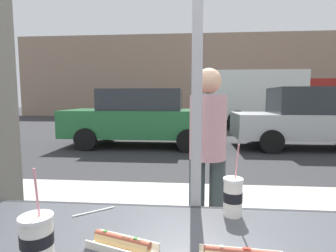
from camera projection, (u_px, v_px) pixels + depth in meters
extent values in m
plane|color=#2D2D30|center=(191.00, 141.00, 9.28)|extent=(60.00, 60.00, 0.00)
cube|color=#B2ADA3|center=(192.00, 229.00, 2.94)|extent=(16.00, 2.80, 0.11)
cube|color=#2A2C30|center=(196.00, 209.00, 1.28)|extent=(1.98, 0.02, 0.02)
cube|color=#9E9EA3|center=(197.00, 58.00, 1.26)|extent=(0.05, 0.08, 1.42)
cube|color=gray|center=(191.00, 76.00, 21.29)|extent=(28.00, 1.20, 6.38)
cylinder|color=silver|center=(37.00, 240.00, 0.85)|extent=(0.10, 0.10, 0.14)
cylinder|color=black|center=(37.00, 238.00, 0.85)|extent=(0.10, 0.10, 0.04)
cylinder|color=black|center=(36.00, 221.00, 0.85)|extent=(0.09, 0.09, 0.01)
cylinder|color=white|center=(36.00, 218.00, 0.84)|extent=(0.11, 0.11, 0.01)
cylinder|color=pink|center=(37.00, 199.00, 0.83)|extent=(0.01, 0.02, 0.20)
cylinder|color=silver|center=(233.00, 198.00, 1.18)|extent=(0.08, 0.08, 0.16)
cylinder|color=black|center=(233.00, 197.00, 1.18)|extent=(0.08, 0.08, 0.04)
cylinder|color=black|center=(233.00, 182.00, 1.18)|extent=(0.07, 0.07, 0.01)
cylinder|color=white|center=(233.00, 180.00, 1.18)|extent=(0.09, 0.09, 0.01)
cylinder|color=pink|center=(237.00, 166.00, 1.16)|extent=(0.01, 0.05, 0.20)
cube|color=beige|center=(240.00, 252.00, 0.89)|extent=(0.27, 0.03, 0.03)
cylinder|color=brown|center=(241.00, 252.00, 0.84)|extent=(0.24, 0.05, 0.03)
cube|color=red|center=(249.00, 249.00, 0.84)|extent=(0.01, 0.01, 0.01)
cube|color=red|center=(245.00, 249.00, 0.84)|extent=(0.01, 0.01, 0.01)
cube|color=beige|center=(221.00, 247.00, 0.85)|extent=(0.01, 0.01, 0.01)
cube|color=silver|center=(122.00, 249.00, 0.92)|extent=(0.26, 0.16, 0.01)
cube|color=silver|center=(115.00, 252.00, 0.89)|extent=(0.24, 0.09, 0.03)
cube|color=silver|center=(129.00, 240.00, 0.96)|extent=(0.24, 0.09, 0.03)
cylinder|color=tan|center=(122.00, 242.00, 0.92)|extent=(0.21, 0.11, 0.04)
cylinder|color=#9E4733|center=(122.00, 239.00, 0.92)|extent=(0.21, 0.09, 0.03)
cube|color=#337A2D|center=(105.00, 232.00, 0.95)|extent=(0.02, 0.01, 0.01)
cube|color=beige|center=(139.00, 240.00, 0.89)|extent=(0.01, 0.01, 0.01)
cube|color=beige|center=(129.00, 237.00, 0.91)|extent=(0.01, 0.01, 0.01)
cube|color=beige|center=(125.00, 236.00, 0.92)|extent=(0.02, 0.01, 0.01)
cube|color=#337A2D|center=(135.00, 239.00, 0.90)|extent=(0.01, 0.01, 0.01)
cylinder|color=white|center=(94.00, 212.00, 1.22)|extent=(0.16, 0.12, 0.01)
cube|color=#236B38|center=(142.00, 123.00, 8.29)|extent=(4.63, 1.89, 0.80)
cube|color=#282D33|center=(142.00, 100.00, 8.21)|extent=(2.41, 1.66, 0.63)
cylinder|color=black|center=(189.00, 132.00, 9.14)|extent=(0.64, 0.18, 0.64)
cylinder|color=black|center=(188.00, 141.00, 7.27)|extent=(0.64, 0.18, 0.64)
cylinder|color=black|center=(107.00, 131.00, 9.38)|extent=(0.64, 0.18, 0.64)
cylinder|color=black|center=(86.00, 139.00, 7.51)|extent=(0.64, 0.18, 0.64)
cube|color=#BCBCC1|center=(312.00, 125.00, 7.86)|extent=(4.49, 1.76, 0.71)
cube|color=#282D33|center=(314.00, 100.00, 7.78)|extent=(2.33, 1.55, 0.75)
cylinder|color=black|center=(256.00, 133.00, 8.89)|extent=(0.64, 0.18, 0.64)
cylinder|color=black|center=(272.00, 142.00, 7.15)|extent=(0.64, 0.18, 0.64)
cube|color=silver|center=(251.00, 95.00, 13.30)|extent=(4.70, 2.20, 2.31)
cube|color=maroon|center=(317.00, 100.00, 13.05)|extent=(1.90, 2.10, 1.90)
cylinder|color=black|center=(306.00, 117.00, 14.19)|extent=(0.90, 0.24, 0.90)
cylinder|color=black|center=(326.00, 121.00, 12.11)|extent=(0.90, 0.24, 0.90)
cylinder|color=black|center=(230.00, 117.00, 14.58)|extent=(0.90, 0.24, 0.90)
cylinder|color=black|center=(237.00, 120.00, 12.40)|extent=(0.90, 0.24, 0.90)
cylinder|color=#2E3738|center=(197.00, 204.00, 2.42)|extent=(0.14, 0.14, 0.84)
cylinder|color=#2E3738|center=(217.00, 205.00, 2.40)|extent=(0.14, 0.14, 0.84)
cylinder|color=#A77881|center=(208.00, 127.00, 2.34)|extent=(0.32, 0.32, 0.56)
sphere|color=tan|center=(209.00, 81.00, 2.30)|extent=(0.22, 0.22, 0.22)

